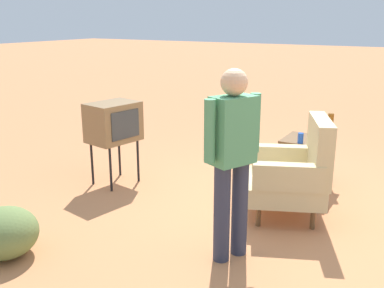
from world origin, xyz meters
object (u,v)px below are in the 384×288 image
(soda_can_blue, at_px, (301,138))
(bottle_tall_amber, at_px, (330,126))
(tv_on_stand, at_px, (113,123))
(flower_vase, at_px, (320,132))
(armchair, at_px, (296,172))
(person_standing, at_px, (232,154))
(side_table, at_px, (307,146))

(soda_can_blue, bearing_deg, bottle_tall_amber, 151.69)
(tv_on_stand, distance_m, flower_vase, 2.46)
(bottle_tall_amber, relative_size, flower_vase, 1.13)
(armchair, height_order, person_standing, person_standing)
(soda_can_blue, xyz_separation_m, bottle_tall_amber, (-0.43, 0.23, 0.09))
(side_table, bearing_deg, soda_can_blue, -6.06)
(side_table, distance_m, bottle_tall_amber, 0.37)
(side_table, height_order, flower_vase, flower_vase)
(armchair, relative_size, tv_on_stand, 1.03)
(person_standing, distance_m, bottle_tall_amber, 2.25)
(soda_can_blue, xyz_separation_m, flower_vase, (-0.08, 0.20, 0.09))
(flower_vase, bearing_deg, person_standing, -7.36)
(person_standing, bearing_deg, bottle_tall_amber, 173.03)
(armchair, relative_size, side_table, 1.77)
(tv_on_stand, height_order, flower_vase, tv_on_stand)
(side_table, relative_size, flower_vase, 2.26)
(flower_vase, bearing_deg, tv_on_stand, -66.87)
(tv_on_stand, relative_size, flower_vase, 3.89)
(person_standing, xyz_separation_m, soda_can_blue, (-1.80, 0.04, -0.28))
(side_table, height_order, soda_can_blue, soda_can_blue)
(side_table, relative_size, person_standing, 0.36)
(armchair, distance_m, tv_on_stand, 2.27)
(side_table, xyz_separation_m, person_standing, (2.03, -0.07, 0.43))
(side_table, xyz_separation_m, soda_can_blue, (0.23, -0.02, 0.15))
(armchair, bearing_deg, bottle_tall_amber, 177.70)
(side_table, xyz_separation_m, bottle_tall_amber, (-0.20, 0.21, 0.24))
(armchair, xyz_separation_m, bottle_tall_amber, (-1.16, 0.05, 0.25))
(side_table, height_order, person_standing, person_standing)
(soda_can_blue, bearing_deg, armchair, 14.20)
(side_table, height_order, tv_on_stand, tv_on_stand)
(armchair, bearing_deg, soda_can_blue, -165.80)
(flower_vase, bearing_deg, bottle_tall_amber, 175.12)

